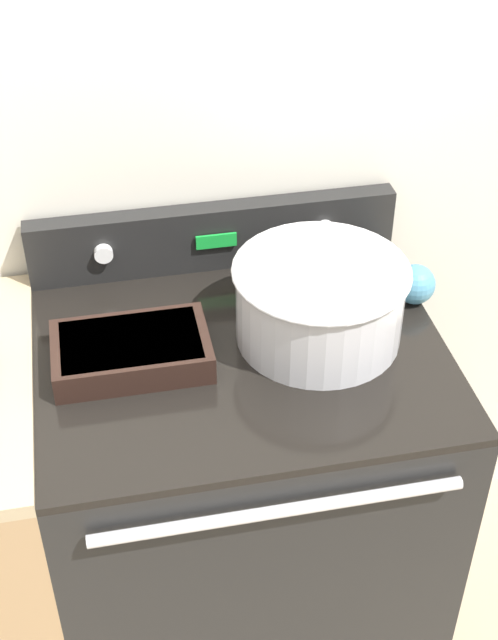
% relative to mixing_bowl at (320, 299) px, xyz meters
% --- Properties ---
extents(kitchen_wall, '(8.00, 0.05, 2.50)m').
position_rel_mixing_bowl_xyz_m(kitchen_wall, '(-0.16, 0.36, 0.21)').
color(kitchen_wall, silver).
rests_on(kitchen_wall, ground_plane).
extents(stove_range, '(0.82, 0.70, 0.95)m').
position_rel_mixing_bowl_xyz_m(stove_range, '(-0.16, -0.01, -0.57)').
color(stove_range, black).
rests_on(stove_range, ground_plane).
extents(control_panel, '(0.82, 0.07, 0.15)m').
position_rel_mixing_bowl_xyz_m(control_panel, '(-0.16, 0.30, -0.02)').
color(control_panel, black).
rests_on(control_panel, stove_range).
extents(mixing_bowl, '(0.35, 0.35, 0.17)m').
position_rel_mixing_bowl_xyz_m(mixing_bowl, '(0.00, 0.00, 0.00)').
color(mixing_bowl, silver).
rests_on(mixing_bowl, stove_range).
extents(casserole_dish, '(0.30, 0.19, 0.06)m').
position_rel_mixing_bowl_xyz_m(casserole_dish, '(-0.38, -0.01, -0.06)').
color(casserole_dish, black).
rests_on(casserole_dish, stove_range).
extents(ladle, '(0.09, 0.33, 0.09)m').
position_rel_mixing_bowl_xyz_m(ladle, '(0.23, 0.09, -0.05)').
color(ladle, teal).
rests_on(ladle, stove_range).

